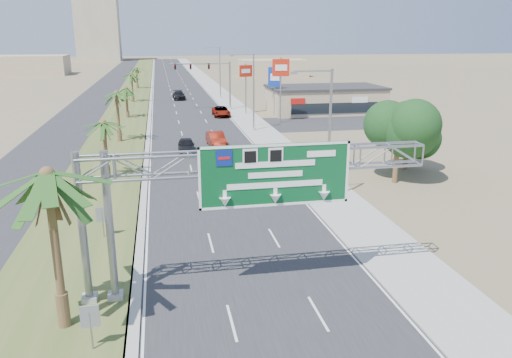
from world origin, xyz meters
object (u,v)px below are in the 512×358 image
object	(u,v)px
signal_mast	(218,81)
car_left_lane	(186,145)
car_far	(179,95)
pole_sign_red_near	(281,72)
pole_sign_blue	(275,79)
sign_gantry	(241,173)
pole_sign_red_far	(246,75)
store_building	(325,100)
car_right_lane	(221,111)
car_mid_lane	(216,139)
palm_near	(47,175)

from	to	relation	value
signal_mast	car_left_lane	world-z (taller)	signal_mast
car_far	pole_sign_red_near	bearing A→B (deg)	-68.72
signal_mast	pole_sign_blue	bearing A→B (deg)	-46.62
sign_gantry	pole_sign_red_far	world-z (taller)	pole_sign_red_far
store_building	car_left_lane	size ratio (longest dim) A/B	4.11
sign_gantry	store_building	xyz separation A→B (m)	(23.06, 56.07, -4.06)
car_right_lane	pole_sign_blue	bearing A→B (deg)	-9.66
pole_sign_red_near	pole_sign_blue	xyz separation A→B (m)	(0.57, 6.27, -1.57)
store_building	pole_sign_blue	size ratio (longest dim) A/B	2.33
car_mid_lane	car_right_lane	bearing A→B (deg)	77.85
palm_near	pole_sign_red_near	size ratio (longest dim) A/B	0.90
car_left_lane	car_mid_lane	distance (m)	4.20
signal_mast	car_mid_lane	size ratio (longest dim) A/B	2.06
palm_near	pole_sign_red_near	world-z (taller)	pole_sign_red_near
store_building	car_mid_lane	distance (m)	30.51
car_right_lane	pole_sign_red_far	distance (m)	7.08
signal_mast	pole_sign_red_far	size ratio (longest dim) A/B	1.30
car_left_lane	car_mid_lane	xyz separation A→B (m)	(3.50, 2.32, 0.07)
signal_mast	palm_near	bearing A→B (deg)	-102.66
palm_near	pole_sign_blue	xyz separation A→B (m)	(22.20, 55.69, -1.20)
signal_mast	car_far	world-z (taller)	signal_mast
signal_mast	store_building	world-z (taller)	signal_mast
pole_sign_red_near	pole_sign_red_far	bearing A→B (deg)	110.33
car_mid_lane	signal_mast	bearing A→B (deg)	79.13
car_right_lane	store_building	bearing A→B (deg)	3.19
pole_sign_red_near	pole_sign_red_far	world-z (taller)	pole_sign_red_near
sign_gantry	car_mid_lane	size ratio (longest dim) A/B	3.36
palm_near	car_far	size ratio (longest dim) A/B	1.49
car_right_lane	car_far	distance (m)	23.29
palm_near	store_building	xyz separation A→B (m)	(31.20, 58.00, -4.93)
sign_gantry	palm_near	distance (m)	8.41
palm_near	car_mid_lane	xyz separation A→B (m)	(10.70, 35.43, -6.11)
signal_mast	pole_sign_blue	distance (m)	11.43
signal_mast	store_building	xyz separation A→B (m)	(16.83, -5.97, -2.85)
palm_near	car_mid_lane	world-z (taller)	palm_near
palm_near	pole_sign_blue	bearing A→B (deg)	68.27
car_left_lane	pole_sign_blue	bearing A→B (deg)	56.90
palm_near	car_left_lane	xyz separation A→B (m)	(7.20, 33.11, -6.18)
signal_mast	car_right_lane	xyz separation A→B (m)	(-0.38, -6.84, -4.10)
sign_gantry	car_far	xyz separation A→B (m)	(0.27, 77.81, -5.25)
pole_sign_red_near	sign_gantry	bearing A→B (deg)	-105.86
pole_sign_blue	car_left_lane	bearing A→B (deg)	-123.59
signal_mast	pole_sign_red_near	world-z (taller)	pole_sign_red_near
car_mid_lane	pole_sign_blue	size ratio (longest dim) A/B	0.64
signal_mast	car_right_lane	size ratio (longest dim) A/B	1.91
store_building	car_left_lane	bearing A→B (deg)	-133.95
pole_sign_red_near	car_far	bearing A→B (deg)	113.55
signal_mast	pole_sign_blue	size ratio (longest dim) A/B	1.33
palm_near	store_building	world-z (taller)	palm_near
sign_gantry	pole_sign_red_near	distance (m)	49.39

